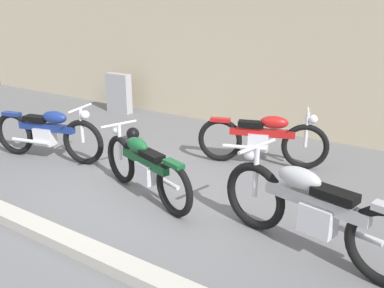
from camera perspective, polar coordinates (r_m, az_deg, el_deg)
The scene contains 9 objects.
ground_plane at distance 5.72m, azimuth -6.82°, elevation -6.64°, with size 40.00×40.00×0.00m, color slate.
building_wall at distance 8.45m, azimuth 9.99°, elevation 12.75°, with size 18.00×0.30×3.20m, color beige.
curb_strip at distance 4.81m, azimuth -18.40°, elevation -11.93°, with size 18.00×0.24×0.12m, color #B7B2A8.
stone_marker at distance 9.93m, azimuth -10.05°, elevation 6.91°, with size 0.64×0.20×0.91m, color #9E9EA3.
helmet at distance 7.87m, azimuth -8.16°, elevation 1.40°, with size 0.25×0.25×0.25m, color black.
motorcycle_blue at distance 7.12m, azimuth -19.24°, elevation 1.45°, with size 2.05×0.74×0.94m.
motorcycle_silver at distance 4.35m, azimuth 16.25°, elevation -8.73°, with size 2.22×0.73×1.01m.
motorcycle_red at distance 6.58m, azimuth 9.73°, elevation 0.78°, with size 1.97×0.87×0.92m.
motorcycle_green at distance 5.44m, azimuth -6.59°, elevation -3.14°, with size 1.90×0.80×0.88m.
Camera 1 is at (3.41, -3.90, 2.43)m, focal length 38.69 mm.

